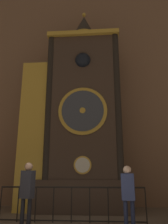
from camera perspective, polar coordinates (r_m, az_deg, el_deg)
name	(u,v)px	position (r m, az deg, el deg)	size (l,w,h in m)	color
cathedral_back_wall	(76,64)	(12.34, -2.23, 12.50)	(24.00, 0.32, 14.61)	#846047
clock_tower	(75,117)	(9.73, -2.34, -1.44)	(4.65, 1.80, 9.38)	#423328
railing_fence	(71,202)	(7.50, -3.29, -22.51)	(4.67, 0.05, 1.07)	black
visitor_near	(27,189)	(6.40, -14.61, -18.95)	(0.39, 0.32, 1.78)	black
visitor_far	(128,192)	(6.27, 11.48, -19.73)	(0.37, 0.27, 1.69)	#1B213A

